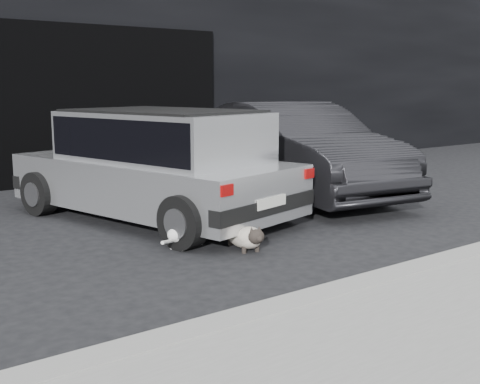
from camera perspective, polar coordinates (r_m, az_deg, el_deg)
ground at (r=6.80m, az=-4.84°, el=-3.68°), size 80.00×80.00×0.00m
building_facade at (r=12.48m, az=-15.99°, el=13.79°), size 34.00×4.00×5.00m
garage_opening at (r=10.60m, az=-11.79°, el=8.19°), size 4.00×0.10×2.60m
curb at (r=5.61m, az=18.62°, el=-6.55°), size 18.00×0.25×0.12m
silver_hatchback at (r=7.30m, az=-7.85°, el=3.02°), size 2.46×3.90×1.33m
second_car at (r=8.92m, az=5.13°, el=4.08°), size 2.12×4.34×1.37m
cat_siamese at (r=5.99m, az=0.53°, el=-4.25°), size 0.39×0.84×0.29m
cat_white at (r=6.13m, az=-4.90°, el=-3.61°), size 0.70×0.38×0.34m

